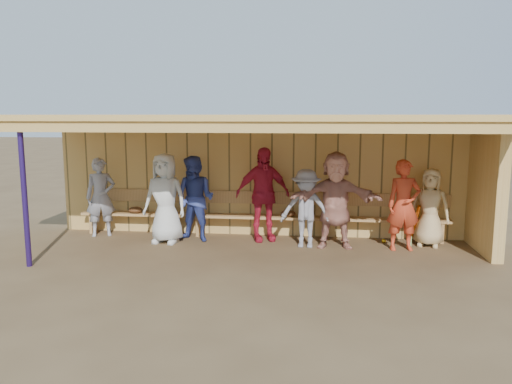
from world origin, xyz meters
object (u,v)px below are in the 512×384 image
player_c (195,199)px  player_g (404,205)px  bench (260,211)px  player_e (306,208)px  player_d (263,194)px  player_f (336,200)px  player_b (165,198)px  player_a (101,197)px  player_h (430,207)px

player_c → player_g: player_c is taller
player_g → bench: size_ratio=0.22×
player_e → player_d: bearing=158.4°
player_f → player_g: (1.24, -0.04, -0.07)m
player_b → player_g: 4.54m
player_b → player_f: 3.30m
player_a → player_b: bearing=-38.1°
player_e → player_f: player_f is taller
player_c → player_d: 1.35m
player_g → player_h: (0.55, 0.35, -0.09)m
player_c → player_f: (2.75, -0.18, 0.06)m
bench → player_d: bearing=-75.0°
player_b → player_e: player_b is taller
player_c → player_g: size_ratio=1.01×
player_d → player_f: size_ratio=1.02×
player_c → bench: player_c is taller
player_g → player_a: bearing=168.8°
player_f → bench: bearing=156.4°
player_f → bench: player_f is taller
player_d → player_f: 1.47m
player_a → player_c: 2.06m
player_b → player_d: bearing=19.5°
player_e → player_h: 2.37m
player_b → player_e: size_ratio=1.19×
player_e → player_f: size_ratio=0.82×
player_b → player_c: (0.55, 0.20, -0.03)m
player_a → player_c: (2.05, -0.20, 0.04)m
player_d → bench: player_d is taller
player_d → player_g: (2.66, -0.42, -0.09)m
player_a → player_c: player_c is taller
player_f → player_c: bearing=177.2°
player_h → player_e: bearing=-155.3°
player_g → player_c: bearing=169.6°
bench → player_e: bearing=-37.2°
player_a → bench: 3.32m
player_a → player_f: 4.81m
player_a → player_f: bearing=-27.8°
player_h → player_a: bearing=-164.3°
player_a → player_d: 3.38m
player_f → player_b: bearing=-178.8°
player_h → bench: player_h is taller
player_c → player_a: bearing=-170.2°
player_b → player_e: (2.74, -0.02, -0.14)m
player_c → player_h: 4.54m
bench → player_g: bearing=-14.8°
player_d → player_f: bearing=-36.9°
player_a → bench: bearing=-18.0°
player_d → player_e: bearing=-47.4°
player_h → bench: bearing=-170.2°
player_f → bench: size_ratio=0.24×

